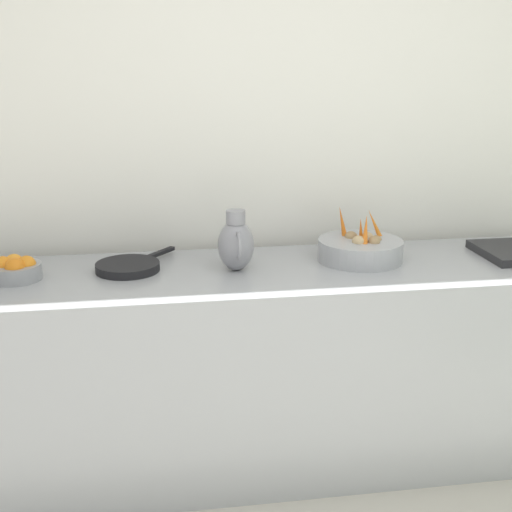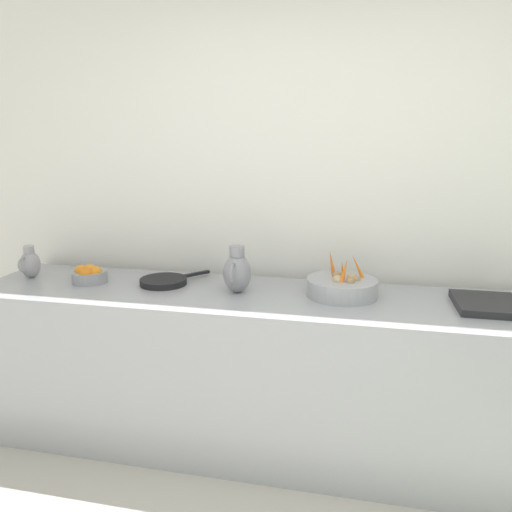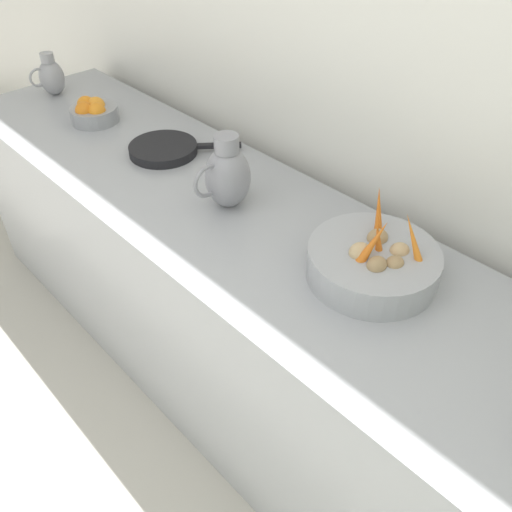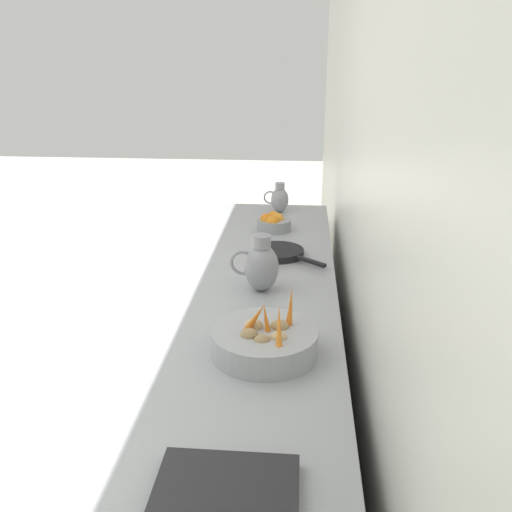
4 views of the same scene
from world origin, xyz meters
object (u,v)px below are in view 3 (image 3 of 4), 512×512
(metal_pitcher_tall, at_px, (227,175))
(skillet_on_counter, at_px, (165,149))
(vegetable_colander, at_px, (373,262))
(metal_pitcher_short, at_px, (51,76))
(orange_bowl, at_px, (93,112))

(metal_pitcher_tall, xyz_separation_m, skillet_on_counter, (-0.06, -0.44, -0.10))
(vegetable_colander, height_order, metal_pitcher_tall, metal_pitcher_tall)
(vegetable_colander, height_order, skillet_on_counter, vegetable_colander)
(metal_pitcher_short, relative_size, skillet_on_counter, 0.52)
(vegetable_colander, relative_size, skillet_on_counter, 0.98)
(vegetable_colander, relative_size, orange_bowl, 1.83)
(orange_bowl, height_order, skillet_on_counter, orange_bowl)
(orange_bowl, bearing_deg, metal_pitcher_short, -92.50)
(orange_bowl, bearing_deg, skillet_on_counter, 96.92)
(metal_pitcher_tall, height_order, skillet_on_counter, metal_pitcher_tall)
(orange_bowl, height_order, metal_pitcher_tall, metal_pitcher_tall)
(orange_bowl, relative_size, metal_pitcher_short, 1.04)
(vegetable_colander, bearing_deg, skillet_on_counter, -90.19)
(metal_pitcher_tall, relative_size, skillet_on_counter, 0.68)
(metal_pitcher_short, bearing_deg, metal_pitcher_tall, 88.96)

